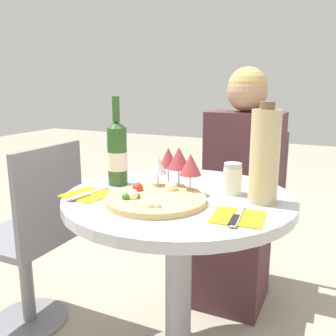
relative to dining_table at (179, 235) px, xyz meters
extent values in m
cylinder|color=gray|center=(0.00, 0.00, -0.21)|extent=(0.10, 0.10, 0.65)
cylinder|color=#B7B7BC|center=(0.00, 0.00, 0.13)|extent=(0.82, 0.82, 0.04)
cylinder|color=slate|center=(0.06, 0.71, -0.56)|extent=(0.35, 0.35, 0.01)
cylinder|color=slate|center=(0.06, 0.71, -0.36)|extent=(0.06, 0.06, 0.41)
cube|color=slate|center=(0.06, 0.71, -0.14)|extent=(0.39, 0.39, 0.03)
cube|color=slate|center=(0.06, 0.89, 0.08)|extent=(0.39, 0.02, 0.41)
cube|color=#512D33|center=(0.06, 0.54, -0.34)|extent=(0.33, 0.33, 0.44)
cube|color=#512D33|center=(0.06, 0.71, 0.14)|extent=(0.38, 0.21, 0.52)
sphere|color=tan|center=(0.06, 0.71, 0.50)|extent=(0.20, 0.20, 0.20)
sphere|color=tan|center=(0.06, 0.71, 0.52)|extent=(0.19, 0.19, 0.19)
cylinder|color=slate|center=(-0.75, -0.03, -0.56)|extent=(0.35, 0.35, 0.01)
cylinder|color=slate|center=(-0.75, -0.03, -0.36)|extent=(0.06, 0.06, 0.41)
cube|color=slate|center=(-0.75, -0.03, -0.14)|extent=(0.39, 0.39, 0.03)
cube|color=slate|center=(-0.57, -0.03, 0.08)|extent=(0.02, 0.39, 0.41)
cylinder|color=#DBB26B|center=(-0.03, -0.12, 0.16)|extent=(0.34, 0.34, 0.02)
sphere|color=beige|center=(-0.02, -0.02, 0.18)|extent=(0.04, 0.04, 0.04)
sphere|color=#B22D1E|center=(-0.13, -0.07, 0.18)|extent=(0.04, 0.04, 0.04)
sphere|color=beige|center=(0.02, -0.21, 0.18)|extent=(0.03, 0.03, 0.03)
sphere|color=#336B28|center=(-0.08, -0.15, 0.18)|extent=(0.03, 0.03, 0.03)
sphere|color=#336B28|center=(-0.11, -0.18, 0.18)|extent=(0.03, 0.03, 0.03)
sphere|color=beige|center=(-0.10, -0.16, 0.18)|extent=(0.04, 0.04, 0.04)
sphere|color=beige|center=(0.00, -0.21, 0.18)|extent=(0.03, 0.03, 0.03)
cylinder|color=#2D5623|center=(-0.27, 0.03, 0.26)|extent=(0.08, 0.08, 0.22)
cone|color=#2D5623|center=(-0.27, 0.03, 0.39)|extent=(0.08, 0.08, 0.03)
cylinder|color=#2D5623|center=(-0.27, 0.03, 0.45)|extent=(0.03, 0.03, 0.09)
cylinder|color=silver|center=(-0.27, 0.03, 0.25)|extent=(0.08, 0.08, 0.07)
cylinder|color=tan|center=(0.29, 0.04, 0.31)|extent=(0.10, 0.10, 0.31)
cylinder|color=brown|center=(0.29, 0.04, 0.47)|extent=(0.05, 0.05, 0.02)
cylinder|color=silver|center=(0.17, 0.09, 0.20)|extent=(0.07, 0.07, 0.10)
cylinder|color=#B2B2B7|center=(0.17, 0.09, 0.26)|extent=(0.06, 0.06, 0.02)
cylinder|color=silver|center=(0.04, 0.02, 0.15)|extent=(0.06, 0.06, 0.00)
cylinder|color=silver|center=(0.04, 0.02, 0.19)|extent=(0.01, 0.01, 0.07)
cone|color=#9E383D|center=(0.04, 0.02, 0.26)|extent=(0.08, 0.08, 0.08)
cylinder|color=silver|center=(-0.09, 0.11, 0.15)|extent=(0.06, 0.06, 0.00)
cylinder|color=silver|center=(-0.09, 0.11, 0.19)|extent=(0.01, 0.01, 0.07)
cone|color=#9E383D|center=(-0.09, 0.11, 0.26)|extent=(0.07, 0.07, 0.08)
cylinder|color=silver|center=(-0.09, 0.02, 0.15)|extent=(0.06, 0.06, 0.00)
cylinder|color=silver|center=(-0.09, 0.02, 0.19)|extent=(0.01, 0.01, 0.06)
cone|color=silver|center=(-0.09, 0.02, 0.25)|extent=(0.07, 0.07, 0.07)
cylinder|color=silver|center=(-0.03, 0.06, 0.15)|extent=(0.06, 0.06, 0.00)
cylinder|color=silver|center=(-0.03, 0.06, 0.19)|extent=(0.01, 0.01, 0.08)
cone|color=#9E383D|center=(-0.03, 0.06, 0.27)|extent=(0.08, 0.08, 0.08)
cube|color=gold|center=(-0.29, -0.14, 0.15)|extent=(0.17, 0.17, 0.00)
cube|color=silver|center=(-0.29, -0.14, 0.16)|extent=(0.05, 0.19, 0.00)
cube|color=silver|center=(-0.29, -0.19, 0.16)|extent=(0.03, 0.09, 0.00)
cube|color=gold|center=(0.25, -0.14, 0.15)|extent=(0.16, 0.16, 0.00)
cube|color=silver|center=(0.25, -0.14, 0.16)|extent=(0.04, 0.19, 0.00)
cube|color=black|center=(0.25, -0.19, 0.16)|extent=(0.03, 0.09, 0.00)
camera|label=1|loc=(0.51, -1.17, 0.54)|focal=40.00mm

